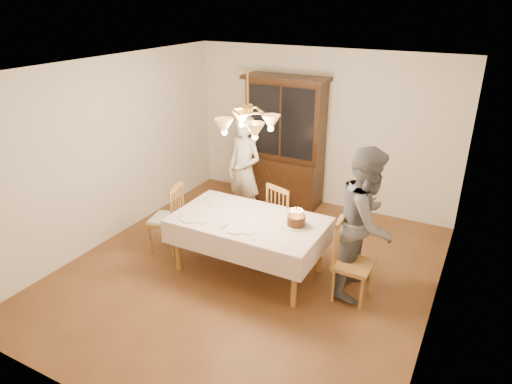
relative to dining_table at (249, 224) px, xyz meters
The scene contains 14 objects.
ground 0.68m from the dining_table, ahead, with size 5.00×5.00×0.00m, color brown.
room_shell 0.90m from the dining_table, ahead, with size 5.00×5.00×5.00m.
dining_table is the anchor object (origin of this frame).
china_hutch 2.35m from the dining_table, 103.69° to the left, with size 1.38×0.54×2.16m.
chair_far_side 0.81m from the dining_table, 77.13° to the left, with size 0.55×0.54×1.00m.
chair_left_end 1.30m from the dining_table, behind, with size 0.51×0.53×1.00m.
chair_right_end 1.37m from the dining_table, ahead, with size 0.43×0.45×1.00m.
elderly_woman 1.46m from the dining_table, 121.35° to the left, with size 0.62×0.41×1.70m, color silver.
adult_in_grey 1.44m from the dining_table, 12.59° to the left, with size 0.88×0.69×1.82m, color slate.
birthday_cake 0.63m from the dining_table, 10.42° to the left, with size 0.30×0.30×0.22m.
place_setting_near_left 0.71m from the dining_table, 150.82° to the right, with size 0.40×0.26×0.02m.
place_setting_near_right 0.34m from the dining_table, 84.48° to the right, with size 0.39×0.25×0.02m.
place_setting_far_left 0.69m from the dining_table, 157.32° to the left, with size 0.42×0.27×0.02m.
chandelier 1.29m from the dining_table, 155.46° to the right, with size 0.62×0.62×0.73m.
Camera 1 is at (2.48, -4.46, 3.33)m, focal length 32.00 mm.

